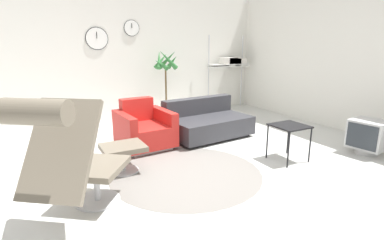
# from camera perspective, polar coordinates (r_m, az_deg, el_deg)

# --- Properties ---
(ground_plane) EXTENTS (12.00, 12.00, 0.00)m
(ground_plane) POSITION_cam_1_polar(r_m,az_deg,el_deg) (3.97, -1.93, -8.56)
(ground_plane) COLOR silver
(wall_back) EXTENTS (12.00, 0.09, 2.80)m
(wall_back) POSITION_cam_1_polar(r_m,az_deg,el_deg) (6.50, -14.19, 12.54)
(wall_back) COLOR silver
(wall_back) RESTS_ON ground_plane
(wall_right) EXTENTS (0.06, 12.00, 2.80)m
(wall_right) POSITION_cam_1_polar(r_m,az_deg,el_deg) (5.96, 28.81, 11.14)
(wall_right) COLOR silver
(wall_right) RESTS_ON ground_plane
(round_rug) EXTENTS (1.85, 1.85, 0.01)m
(round_rug) POSITION_cam_1_polar(r_m,az_deg,el_deg) (3.74, -1.17, -10.03)
(round_rug) COLOR slate
(round_rug) RESTS_ON ground_plane
(lounge_chair) EXTENTS (1.09, 1.22, 1.18)m
(lounge_chair) POSITION_cam_1_polar(r_m,az_deg,el_deg) (2.69, -22.05, -5.67)
(lounge_chair) COLOR #BCBCC1
(lounge_chair) RESTS_ON ground_plane
(ottoman) EXTENTS (0.51, 0.44, 0.34)m
(ottoman) POSITION_cam_1_polar(r_m,az_deg,el_deg) (3.78, -12.97, -5.89)
(ottoman) COLOR #BCBCC1
(ottoman) RESTS_ON ground_plane
(armchair_red) EXTENTS (0.79, 0.84, 0.72)m
(armchair_red) POSITION_cam_1_polar(r_m,az_deg,el_deg) (4.64, -9.14, -1.86)
(armchair_red) COLOR silver
(armchair_red) RESTS_ON ground_plane
(couch_low) EXTENTS (1.43, 0.98, 0.63)m
(couch_low) POSITION_cam_1_polar(r_m,az_deg,el_deg) (5.12, 2.85, -0.60)
(couch_low) COLOR black
(couch_low) RESTS_ON ground_plane
(side_table) EXTENTS (0.43, 0.43, 0.49)m
(side_table) POSITION_cam_1_polar(r_m,az_deg,el_deg) (4.21, 18.06, -1.65)
(side_table) COLOR black
(side_table) RESTS_ON ground_plane
(crt_television) EXTENTS (0.49, 0.52, 0.49)m
(crt_television) POSITION_cam_1_polar(r_m,az_deg,el_deg) (4.99, 30.58, -2.58)
(crt_television) COLOR #B7B7B7
(crt_television) RESTS_ON ground_plane
(potted_plant) EXTENTS (0.56, 0.55, 1.46)m
(potted_plant) POSITION_cam_1_polar(r_m,az_deg,el_deg) (6.36, -4.95, 6.87)
(potted_plant) COLOR silver
(potted_plant) RESTS_ON ground_plane
(shelf_unit) EXTENTS (1.04, 0.28, 1.76)m
(shelf_unit) POSITION_cam_1_polar(r_m,az_deg,el_deg) (7.42, 7.57, 10.75)
(shelf_unit) COLOR #BCBCC1
(shelf_unit) RESTS_ON ground_plane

